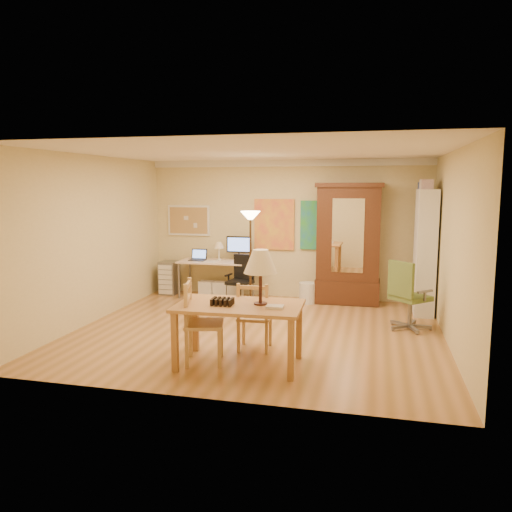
% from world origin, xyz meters
% --- Properties ---
extents(floor, '(5.50, 5.50, 0.00)m').
position_xyz_m(floor, '(0.00, 0.00, 0.00)').
color(floor, olive).
rests_on(floor, ground).
extents(crown_molding, '(5.50, 0.08, 0.12)m').
position_xyz_m(crown_molding, '(0.00, 2.46, 2.64)').
color(crown_molding, white).
rests_on(crown_molding, floor).
extents(corkboard, '(0.90, 0.04, 0.62)m').
position_xyz_m(corkboard, '(-2.05, 2.47, 1.50)').
color(corkboard, tan).
rests_on(corkboard, floor).
extents(art_panel_left, '(0.80, 0.04, 1.00)m').
position_xyz_m(art_panel_left, '(-0.25, 2.47, 1.45)').
color(art_panel_left, yellow).
rests_on(art_panel_left, floor).
extents(art_panel_right, '(0.75, 0.04, 0.95)m').
position_xyz_m(art_panel_right, '(0.65, 2.47, 1.45)').
color(art_panel_right, teal).
rests_on(art_panel_right, floor).
extents(dining_table, '(1.57, 0.97, 1.45)m').
position_xyz_m(dining_table, '(0.20, -1.42, 0.92)').
color(dining_table, '#9C6833').
rests_on(dining_table, floor).
extents(ladder_chair_back, '(0.46, 0.44, 0.94)m').
position_xyz_m(ladder_chair_back, '(0.16, -0.85, 0.44)').
color(ladder_chair_back, '#AC824F').
rests_on(ladder_chair_back, floor).
extents(ladder_chair_left, '(0.57, 0.59, 1.05)m').
position_xyz_m(ladder_chair_left, '(-0.37, -1.48, 0.49)').
color(ladder_chair_left, '#AC824F').
rests_on(ladder_chair_left, floor).
extents(torchiere_lamp, '(0.33, 0.33, 1.80)m').
position_xyz_m(torchiere_lamp, '(-0.27, 0.62, 1.45)').
color(torchiere_lamp, '#3D2B18').
rests_on(torchiere_lamp, floor).
extents(computer_desk, '(1.61, 0.70, 1.22)m').
position_xyz_m(computer_desk, '(-1.24, 2.16, 0.45)').
color(computer_desk, beige).
rests_on(computer_desk, floor).
extents(office_chair_black, '(0.57, 0.57, 0.93)m').
position_xyz_m(office_chair_black, '(-0.71, 1.62, 0.25)').
color(office_chair_black, black).
rests_on(office_chair_black, floor).
extents(office_chair_green, '(0.69, 0.69, 1.08)m').
position_xyz_m(office_chair_green, '(2.24, 0.65, 0.29)').
color(office_chair_green, slate).
rests_on(office_chair_green, floor).
extents(drawer_cart, '(0.34, 0.40, 0.67)m').
position_xyz_m(drawer_cart, '(-2.39, 2.18, 0.34)').
color(drawer_cart, slate).
rests_on(drawer_cart, floor).
extents(armoire, '(1.23, 0.58, 2.26)m').
position_xyz_m(armoire, '(1.22, 2.24, 0.99)').
color(armoire, '#3B1E10').
rests_on(armoire, floor).
extents(bookshelf, '(0.32, 0.86, 2.15)m').
position_xyz_m(bookshelf, '(2.55, 1.80, 1.07)').
color(bookshelf, white).
rests_on(bookshelf, floor).
extents(wastebin, '(0.32, 0.32, 0.39)m').
position_xyz_m(wastebin, '(0.49, 2.02, 0.20)').
color(wastebin, silver).
rests_on(wastebin, floor).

